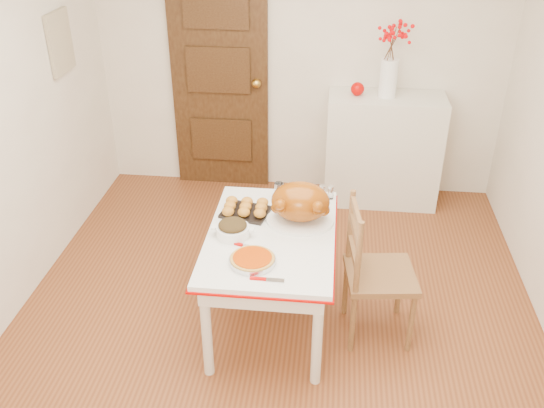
# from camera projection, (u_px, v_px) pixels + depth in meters

# --- Properties ---
(floor) EXTENTS (3.50, 4.00, 0.00)m
(floor) POSITION_uv_depth(u_px,v_px,m) (275.00, 324.00, 3.92)
(floor) COLOR #612E15
(floor) RESTS_ON ground
(wall_back) EXTENTS (3.50, 0.00, 2.50)m
(wall_back) POSITION_uv_depth(u_px,v_px,m) (300.00, 53.00, 5.02)
(wall_back) COLOR silver
(wall_back) RESTS_ON ground
(door_back) EXTENTS (0.85, 0.06, 2.06)m
(door_back) POSITION_uv_depth(u_px,v_px,m) (220.00, 77.00, 5.17)
(door_back) COLOR black
(door_back) RESTS_ON ground
(photo_board) EXTENTS (0.03, 0.35, 0.45)m
(photo_board) POSITION_uv_depth(u_px,v_px,m) (60.00, 42.00, 4.37)
(photo_board) COLOR #C9BB86
(photo_board) RESTS_ON ground
(sideboard) EXTENTS (0.97, 0.43, 0.97)m
(sideboard) POSITION_uv_depth(u_px,v_px,m) (383.00, 150.00, 5.14)
(sideboard) COLOR beige
(sideboard) RESTS_ON floor
(kitchen_table) EXTENTS (0.79, 1.16, 0.69)m
(kitchen_table) POSITION_uv_depth(u_px,v_px,m) (271.00, 279.00, 3.78)
(kitchen_table) COLOR silver
(kitchen_table) RESTS_ON floor
(chair_oak) EXTENTS (0.46, 0.46, 0.94)m
(chair_oak) POSITION_uv_depth(u_px,v_px,m) (381.00, 272.00, 3.63)
(chair_oak) COLOR brown
(chair_oak) RESTS_ON floor
(berry_vase) EXTENTS (0.34, 0.34, 0.65)m
(berry_vase) POSITION_uv_depth(u_px,v_px,m) (390.00, 58.00, 4.74)
(berry_vase) COLOR white
(berry_vase) RESTS_ON sideboard
(apple) EXTENTS (0.11, 0.11, 0.11)m
(apple) POSITION_uv_depth(u_px,v_px,m) (357.00, 89.00, 4.89)
(apple) COLOR #B60300
(apple) RESTS_ON sideboard
(turkey_platter) EXTENTS (0.50, 0.45, 0.27)m
(turkey_platter) POSITION_uv_depth(u_px,v_px,m) (300.00, 204.00, 3.65)
(turkey_platter) COLOR #843905
(turkey_platter) RESTS_ON kitchen_table
(pumpkin_pie) EXTENTS (0.33, 0.33, 0.05)m
(pumpkin_pie) POSITION_uv_depth(u_px,v_px,m) (252.00, 259.00, 3.33)
(pumpkin_pie) COLOR #AF3400
(pumpkin_pie) RESTS_ON kitchen_table
(stuffing_dish) EXTENTS (0.26, 0.21, 0.10)m
(stuffing_dish) POSITION_uv_depth(u_px,v_px,m) (233.00, 229.00, 3.56)
(stuffing_dish) COLOR #3A2A12
(stuffing_dish) RESTS_ON kitchen_table
(rolls_tray) EXTENTS (0.33, 0.28, 0.08)m
(rolls_tray) POSITION_uv_depth(u_px,v_px,m) (246.00, 208.00, 3.79)
(rolls_tray) COLOR #A56021
(rolls_tray) RESTS_ON kitchen_table
(pie_server) EXTENTS (0.19, 0.06, 0.01)m
(pie_server) POSITION_uv_depth(u_px,v_px,m) (267.00, 279.00, 3.20)
(pie_server) COLOR silver
(pie_server) RESTS_ON kitchen_table
(carving_knife) EXTENTS (0.26, 0.14, 0.01)m
(carving_knife) POSITION_uv_depth(u_px,v_px,m) (248.00, 247.00, 3.47)
(carving_knife) COLOR silver
(carving_knife) RESTS_ON kitchen_table
(drinking_glass) EXTENTS (0.07, 0.07, 0.11)m
(drinking_glass) POSITION_uv_depth(u_px,v_px,m) (279.00, 190.00, 3.97)
(drinking_glass) COLOR white
(drinking_glass) RESTS_ON kitchen_table
(shaker_pair) EXTENTS (0.10, 0.07, 0.09)m
(shaker_pair) POSITION_uv_depth(u_px,v_px,m) (326.00, 192.00, 3.96)
(shaker_pair) COLOR white
(shaker_pair) RESTS_ON kitchen_table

